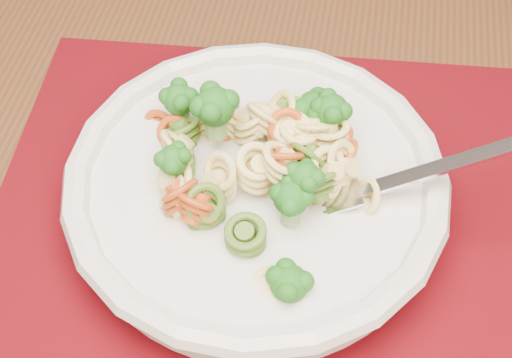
{
  "coord_description": "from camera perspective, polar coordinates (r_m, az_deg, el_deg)",
  "views": [
    {
      "loc": [
        -0.19,
        0.25,
        1.21
      ],
      "look_at": [
        -0.21,
        0.55,
        0.81
      ],
      "focal_mm": 50.0,
      "sensor_mm": 36.0,
      "label": 1
    }
  ],
  "objects": [
    {
      "name": "dining_table",
      "position": [
        0.65,
        2.65,
        -4.14
      ],
      "size": [
        1.51,
        1.07,
        0.77
      ],
      "rotation": [
        0.0,
        0.0,
        -0.12
      ],
      "color": "#4C2D15",
      "rests_on": "ground"
    },
    {
      "name": "pasta_broccoli_heap",
      "position": [
        0.5,
        -0.0,
        0.42
      ],
      "size": [
        0.23,
        0.23,
        0.06
      ],
      "primitive_type": null,
      "color": "#D9BA6B",
      "rests_on": "pasta_bowl"
    },
    {
      "name": "placemat",
      "position": [
        0.54,
        2.16,
        -2.29
      ],
      "size": [
        0.45,
        0.36,
        0.0
      ],
      "primitive_type": "cube",
      "rotation": [
        0.0,
        0.0,
        -0.05
      ],
      "color": "#4C030D",
      "rests_on": "dining_table"
    },
    {
      "name": "fork",
      "position": [
        0.49,
        6.96,
        -1.44
      ],
      "size": [
        0.18,
        0.05,
        0.08
      ],
      "primitive_type": null,
      "rotation": [
        0.0,
        -0.35,
        0.17
      ],
      "color": "silver",
      "rests_on": "pasta_bowl"
    },
    {
      "name": "pasta_bowl",
      "position": [
        0.51,
        -0.0,
        -0.63
      ],
      "size": [
        0.27,
        0.27,
        0.05
      ],
      "color": "beige",
      "rests_on": "placemat"
    }
  ]
}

